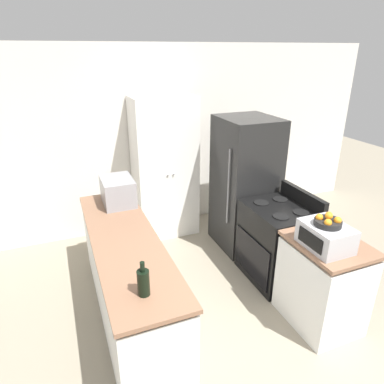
# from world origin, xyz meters

# --- Properties ---
(wall_back) EXTENTS (7.00, 0.06, 2.60)m
(wall_back) POSITION_xyz_m (0.00, 3.09, 1.30)
(wall_back) COLOR silver
(wall_back) RESTS_ON ground_plane
(counter_left) EXTENTS (0.60, 2.28, 0.89)m
(counter_left) POSITION_xyz_m (-0.86, 1.24, 0.43)
(counter_left) COLOR silver
(counter_left) RESTS_ON ground_plane
(counter_right) EXTENTS (0.60, 0.73, 0.89)m
(counter_right) POSITION_xyz_m (0.86, 0.47, 0.43)
(counter_right) COLOR silver
(counter_right) RESTS_ON ground_plane
(pantry_cabinet) EXTENTS (0.84, 0.55, 1.96)m
(pantry_cabinet) POSITION_xyz_m (0.03, 2.78, 0.98)
(pantry_cabinet) COLOR white
(pantry_cabinet) RESTS_ON ground_plane
(stove) EXTENTS (0.66, 0.78, 1.05)m
(stove) POSITION_xyz_m (0.88, 1.24, 0.45)
(stove) COLOR black
(stove) RESTS_ON ground_plane
(refrigerator) EXTENTS (0.70, 0.76, 1.75)m
(refrigerator) POSITION_xyz_m (0.89, 2.05, 0.87)
(refrigerator) COLOR black
(refrigerator) RESTS_ON ground_plane
(microwave) EXTENTS (0.35, 0.45, 0.30)m
(microwave) POSITION_xyz_m (-0.75, 2.03, 1.04)
(microwave) COLOR #939399
(microwave) RESTS_ON counter_left
(wine_bottle) EXTENTS (0.09, 0.09, 0.27)m
(wine_bottle) POSITION_xyz_m (-0.89, 0.40, 1.00)
(wine_bottle) COLOR black
(wine_bottle) RESTS_ON counter_left
(toaster_oven) EXTENTS (0.34, 0.42, 0.22)m
(toaster_oven) POSITION_xyz_m (0.75, 0.42, 1.00)
(toaster_oven) COLOR #B2B2B7
(toaster_oven) RESTS_ON counter_right
(fruit_bowl) EXTENTS (0.23, 0.23, 0.12)m
(fruit_bowl) POSITION_xyz_m (0.75, 0.42, 1.15)
(fruit_bowl) COLOR black
(fruit_bowl) RESTS_ON toaster_oven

